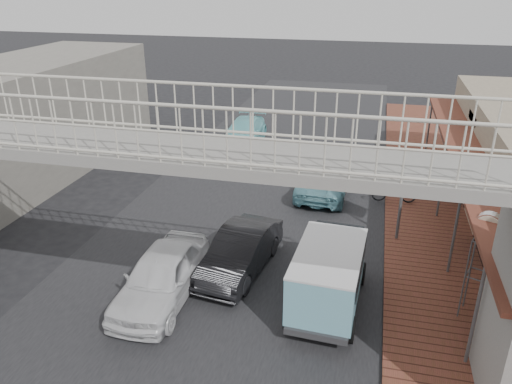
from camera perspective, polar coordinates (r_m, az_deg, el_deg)
The scene contains 14 objects.
ground at distance 16.17m, azimuth -3.73°, elevation -8.07°, with size 120.00×120.00×0.00m, color black.
road_strip at distance 16.17m, azimuth -3.73°, elevation -8.06°, with size 10.00×60.00×0.01m, color black.
sidewalk at distance 18.30m, azimuth 19.18°, elevation -5.26°, with size 3.00×40.00×0.10m, color brown.
footbridge at distance 11.36m, azimuth -10.14°, elevation -4.61°, with size 16.40×2.40×6.34m.
building_far_left at distance 25.17m, azimuth -24.39°, elevation 7.76°, with size 5.00×14.00×5.00m, color gray.
white_hatchback at distance 14.40m, azimuth -10.74°, elevation -9.41°, with size 1.73×4.31×1.47m, color white.
dark_sedan at distance 15.43m, azimuth -1.79°, elevation -6.81°, with size 1.42×4.07×1.34m, color black.
angkot_curb at distance 20.98m, azimuth 7.89°, elevation 1.26°, with size 1.93×4.19×1.17m, color #66A4B1.
angkot_far at distance 27.18m, azimuth -1.36°, elevation 6.87°, with size 1.84×4.53×1.32m, color #7CD1D8.
angkot_van at distance 13.71m, azimuth 8.36°, elevation -8.78°, with size 1.94×3.91×1.88m.
motorcycle_near at distance 20.61m, azimuth 15.51°, elevation 0.10°, with size 0.61×1.75×0.92m, color black.
motorcycle_far at distance 22.44m, azimuth 16.55°, elevation 2.02°, with size 0.46×1.65×0.99m, color black.
street_clock at distance 13.68m, azimuth 24.99°, elevation -4.14°, with size 0.78×0.75×3.04m.
arrow_sign at distance 17.12m, azimuth 19.24°, elevation 2.33°, with size 1.88×1.21×3.15m.
Camera 1 is at (4.28, -13.09, 8.47)m, focal length 35.00 mm.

